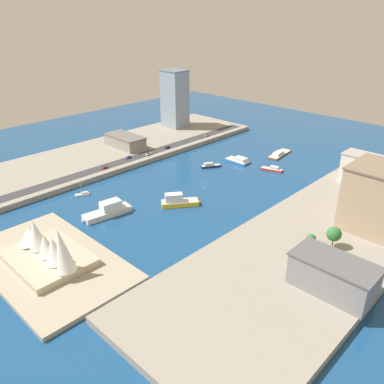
% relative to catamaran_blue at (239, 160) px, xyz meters
% --- Properties ---
extents(ground_plane, '(440.00, 440.00, 0.00)m').
position_rel_catamaran_blue_xyz_m(ground_plane, '(-7.97, 46.61, -1.47)').
color(ground_plane, navy).
extents(quay_west, '(70.00, 240.00, 3.36)m').
position_rel_catamaran_blue_xyz_m(quay_west, '(-96.14, 46.61, 0.21)').
color(quay_west, gray).
rests_on(quay_west, ground_plane).
extents(quay_east, '(70.00, 240.00, 3.36)m').
position_rel_catamaran_blue_xyz_m(quay_east, '(80.19, 46.61, 0.21)').
color(quay_east, gray).
rests_on(quay_east, ground_plane).
extents(peninsula_point, '(80.52, 46.91, 2.00)m').
position_rel_catamaran_blue_xyz_m(peninsula_point, '(-18.14, 158.20, -0.47)').
color(peninsula_point, '#A89E89').
rests_on(peninsula_point, ground_plane).
extents(road_strip, '(9.37, 228.00, 0.15)m').
position_rel_catamaran_blue_xyz_m(road_strip, '(55.18, 46.61, 1.97)').
color(road_strip, '#38383D').
rests_on(road_strip, quay_east).
extents(catamaran_blue, '(19.61, 8.71, 4.17)m').
position_rel_catamaran_blue_xyz_m(catamaran_blue, '(0.00, 0.00, 0.00)').
color(catamaran_blue, blue).
rests_on(catamaran_blue, ground_plane).
extents(ferry_white_commuter, '(11.69, 28.99, 7.80)m').
position_rel_catamaran_blue_xyz_m(ferry_white_commuter, '(1.12, 113.44, 1.33)').
color(ferry_white_commuter, silver).
rests_on(ferry_white_commuter, ground_plane).
extents(tugboat_red, '(15.97, 8.55, 3.41)m').
position_rel_catamaran_blue_xyz_m(tugboat_red, '(-26.96, -3.08, -0.29)').
color(tugboat_red, red).
rests_on(tugboat_red, ground_plane).
extents(ferry_yellow_fast, '(18.08, 21.29, 7.50)m').
position_rel_catamaran_blue_xyz_m(ferry_yellow_fast, '(-18.11, 78.85, 1.18)').
color(ferry_yellow_fast, yellow).
rests_on(ferry_yellow_fast, ground_plane).
extents(sailboat_small_white, '(6.16, 8.85, 10.42)m').
position_rel_catamaran_blue_xyz_m(sailboat_small_white, '(32.70, 109.72, -0.61)').
color(sailboat_small_white, white).
rests_on(sailboat_small_white, ground_plane).
extents(patrol_launch_navy, '(10.05, 14.07, 3.52)m').
position_rel_catamaran_blue_xyz_m(patrol_launch_navy, '(8.05, 21.80, -0.20)').
color(patrol_launch_navy, '#1E284C').
rests_on(patrol_launch_navy, ground_plane).
extents(barge_flat_brown, '(10.82, 27.27, 3.36)m').
position_rel_catamaran_blue_xyz_m(barge_flat_brown, '(-13.29, -33.47, -0.33)').
color(barge_flat_brown, brown).
rests_on(barge_flat_brown, ground_plane).
extents(warehouse_low_gray, '(31.89, 16.61, 13.59)m').
position_rel_catamaran_blue_xyz_m(warehouse_low_gray, '(-116.64, 92.49, 8.72)').
color(warehouse_low_gray, gray).
rests_on(warehouse_low_gray, quay_west).
extents(apartment_midrise_tan, '(25.92, 28.27, 32.16)m').
position_rel_catamaran_blue_xyz_m(apartment_midrise_tan, '(-108.08, 33.45, 18.00)').
color(apartment_midrise_tan, tan).
rests_on(apartment_midrise_tan, quay_west).
extents(tower_tall_glass, '(20.79, 18.27, 50.14)m').
position_rel_catamaran_blue_xyz_m(tower_tall_glass, '(94.80, -26.92, 26.99)').
color(tower_tall_glass, '#8C9EB2').
rests_on(tower_tall_glass, quay_east).
extents(hotel_broad_white, '(31.47, 14.79, 18.55)m').
position_rel_catamaran_blue_xyz_m(hotel_broad_white, '(-85.80, -16.72, 11.20)').
color(hotel_broad_white, silver).
rests_on(hotel_broad_white, quay_west).
extents(carpark_squat_concrete, '(33.95, 17.00, 9.25)m').
position_rel_catamaran_blue_xyz_m(carpark_squat_concrete, '(79.64, 41.84, 6.55)').
color(carpark_squat_concrete, gray).
rests_on(carpark_squat_concrete, quay_east).
extents(pickup_red, '(1.84, 4.58, 1.63)m').
position_rel_catamaran_blue_xyz_m(pickup_red, '(52.38, 79.89, 2.83)').
color(pickup_red, black).
rests_on(pickup_red, road_strip).
extents(van_white, '(2.19, 4.62, 1.60)m').
position_rel_catamaran_blue_xyz_m(van_white, '(51.86, 41.80, 2.83)').
color(van_white, black).
rests_on(van_white, road_strip).
extents(suv_black, '(2.03, 4.30, 1.54)m').
position_rel_catamaran_blue_xyz_m(suv_black, '(53.31, 21.18, 2.80)').
color(suv_black, black).
rests_on(suv_black, road_strip).
extents(hatchback_blue, '(2.24, 4.73, 1.62)m').
position_rel_catamaran_blue_xyz_m(hatchback_blue, '(56.89, 56.42, 2.83)').
color(hatchback_blue, black).
rests_on(hatchback_blue, road_strip).
extents(sedan_silver, '(2.04, 4.36, 1.45)m').
position_rel_catamaran_blue_xyz_m(sedan_silver, '(52.26, -23.53, 2.76)').
color(sedan_silver, black).
rests_on(sedan_silver, road_strip).
extents(traffic_light_waterfront, '(0.36, 0.36, 6.50)m').
position_rel_catamaran_blue_xyz_m(traffic_light_waterfront, '(49.42, 43.69, 6.23)').
color(traffic_light_waterfront, black).
rests_on(traffic_light_waterfront, quay_east).
extents(opera_landmark, '(42.13, 28.89, 22.47)m').
position_rel_catamaran_blue_xyz_m(opera_landmark, '(-18.32, 158.20, 6.74)').
color(opera_landmark, '#BCAD93').
rests_on(opera_landmark, peninsula_point).
extents(park_tree_cluster, '(12.81, 12.32, 10.03)m').
position_rel_catamaran_blue_xyz_m(park_tree_cluster, '(-101.52, 64.95, 8.04)').
color(park_tree_cluster, brown).
rests_on(park_tree_cluster, quay_west).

